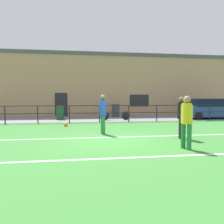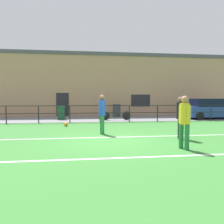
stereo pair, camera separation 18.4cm
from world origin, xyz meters
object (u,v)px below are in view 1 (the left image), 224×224
object	(u,v)px
bicycle_parked_1	(115,116)
trash_bin_0	(60,113)
parked_car_red	(207,109)
player_striker	(103,112)
trash_bin_1	(116,110)
player_goalkeeper	(181,115)
soccer_ball_match	(66,124)
player_winger	(187,119)

from	to	relation	value
bicycle_parked_1	trash_bin_0	world-z (taller)	trash_bin_0
trash_bin_0	parked_car_red	bearing A→B (deg)	-3.52
player_striker	trash_bin_1	distance (m)	8.67
player_goalkeeper	soccer_ball_match	distance (m)	6.61
trash_bin_0	player_goalkeeper	bearing A→B (deg)	-55.36
player_striker	bicycle_parked_1	bearing A→B (deg)	161.31
bicycle_parked_1	player_striker	bearing A→B (deg)	-104.15
player_striker	player_winger	xyz separation A→B (m)	(2.38, -3.09, -0.05)
parked_car_red	trash_bin_0	distance (m)	11.53
trash_bin_0	trash_bin_1	bearing A→B (deg)	21.32
trash_bin_1	parked_car_red	bearing A→B (deg)	-19.42
trash_bin_1	player_goalkeeper	bearing A→B (deg)	-83.55
player_goalkeeper	trash_bin_0	xyz separation A→B (m)	(-5.63, 8.14, -0.44)
bicycle_parked_1	player_winger	bearing A→B (deg)	-84.08
player_striker	player_winger	distance (m)	3.91
player_striker	trash_bin_1	xyz separation A→B (m)	(1.90, 8.45, -0.45)
player_goalkeeper	trash_bin_1	size ratio (longest dim) A/B	1.57
parked_car_red	trash_bin_1	distance (m)	7.42
player_winger	parked_car_red	size ratio (longest dim) A/B	0.44
soccer_ball_match	trash_bin_0	bearing A→B (deg)	100.76
parked_car_red	bicycle_parked_1	world-z (taller)	parked_car_red
bicycle_parked_1	player_goalkeeper	bearing A→B (deg)	-77.90
bicycle_parked_1	trash_bin_1	bearing A→B (deg)	80.70
player_striker	parked_car_red	world-z (taller)	player_striker
soccer_ball_match	trash_bin_0	world-z (taller)	trash_bin_0
soccer_ball_match	parked_car_red	world-z (taller)	parked_car_red
parked_car_red	player_goalkeeper	bearing A→B (deg)	-128.34
player_goalkeeper	player_winger	size ratio (longest dim) A/B	0.99
trash_bin_0	trash_bin_1	size ratio (longest dim) A/B	0.93
player_striker	trash_bin_1	size ratio (longest dim) A/B	1.66
player_winger	trash_bin_1	distance (m)	11.56
parked_car_red	trash_bin_0	bearing A→B (deg)	176.48
trash_bin_0	bicycle_parked_1	bearing A→B (deg)	-12.37
player_winger	trash_bin_0	distance (m)	10.99
player_goalkeeper	trash_bin_1	world-z (taller)	player_goalkeeper
player_goalkeeper	trash_bin_0	world-z (taller)	player_goalkeeper
soccer_ball_match	trash_bin_0	xyz separation A→B (m)	(-0.72, 3.80, 0.40)
player_striker	player_winger	bearing A→B (deg)	33.07
soccer_ball_match	trash_bin_1	xyz separation A→B (m)	(3.78, 5.55, 0.44)
soccer_ball_match	player_goalkeeper	bearing A→B (deg)	-41.55
player_striker	trash_bin_0	bearing A→B (deg)	-163.22
player_winger	bicycle_parked_1	distance (m)	8.96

